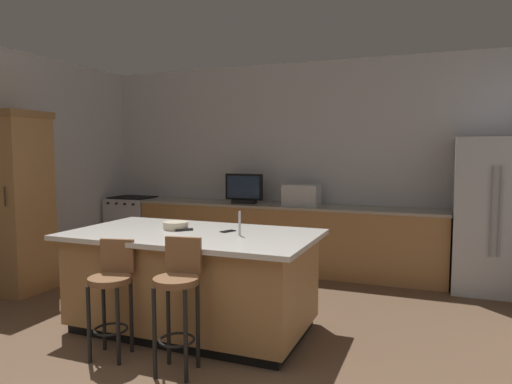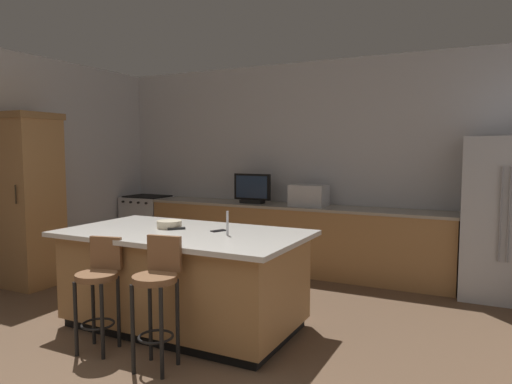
{
  "view_description": "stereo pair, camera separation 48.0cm",
  "coord_description": "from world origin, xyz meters",
  "px_view_note": "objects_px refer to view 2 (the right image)",
  "views": [
    {
      "loc": [
        1.92,
        -1.99,
        1.68
      ],
      "look_at": [
        -0.02,
        2.95,
        1.21
      ],
      "focal_mm": 32.51,
      "sensor_mm": 36.0,
      "label": 1
    },
    {
      "loc": [
        2.36,
        -1.79,
        1.68
      ],
      "look_at": [
        -0.02,
        2.95,
        1.21
      ],
      "focal_mm": 32.51,
      "sensor_mm": 36.0,
      "label": 2
    }
  ],
  "objects_px": {
    "fruit_bowl": "(169,224)",
    "tv_remote": "(176,229)",
    "refrigerator": "(503,218)",
    "microwave": "(309,195)",
    "tv_monitor": "(252,190)",
    "bar_stool_left": "(99,284)",
    "range_oven": "(148,225)",
    "kitchen_island": "(184,278)",
    "cell_phone": "(218,231)",
    "cabinet_tower": "(30,197)",
    "bar_stool_right": "(157,290)"
  },
  "relations": [
    {
      "from": "refrigerator",
      "to": "microwave",
      "type": "distance_m",
      "value": 2.35
    },
    {
      "from": "kitchen_island",
      "to": "bar_stool_right",
      "type": "height_order",
      "value": "bar_stool_right"
    },
    {
      "from": "kitchen_island",
      "to": "cell_phone",
      "type": "relative_size",
      "value": 15.32
    },
    {
      "from": "tv_monitor",
      "to": "fruit_bowl",
      "type": "bearing_deg",
      "value": -84.01
    },
    {
      "from": "refrigerator",
      "to": "cabinet_tower",
      "type": "relative_size",
      "value": 0.86
    },
    {
      "from": "bar_stool_right",
      "to": "range_oven",
      "type": "bearing_deg",
      "value": 122.88
    },
    {
      "from": "microwave",
      "to": "cell_phone",
      "type": "relative_size",
      "value": 3.2
    },
    {
      "from": "bar_stool_left",
      "to": "bar_stool_right",
      "type": "height_order",
      "value": "bar_stool_right"
    },
    {
      "from": "bar_stool_left",
      "to": "fruit_bowl",
      "type": "bearing_deg",
      "value": 70.91
    },
    {
      "from": "microwave",
      "to": "tv_monitor",
      "type": "height_order",
      "value": "tv_monitor"
    },
    {
      "from": "range_oven",
      "to": "refrigerator",
      "type": "bearing_deg",
      "value": -0.66
    },
    {
      "from": "fruit_bowl",
      "to": "tv_remote",
      "type": "bearing_deg",
      "value": -21.12
    },
    {
      "from": "cabinet_tower",
      "to": "microwave",
      "type": "xyz_separation_m",
      "value": [
        2.9,
        2.1,
        -0.04
      ]
    },
    {
      "from": "bar_stool_right",
      "to": "cell_phone",
      "type": "relative_size",
      "value": 6.78
    },
    {
      "from": "refrigerator",
      "to": "tv_remote",
      "type": "bearing_deg",
      "value": -141.13
    },
    {
      "from": "range_oven",
      "to": "fruit_bowl",
      "type": "xyz_separation_m",
      "value": [
        2.19,
        -2.3,
        0.49
      ]
    },
    {
      "from": "microwave",
      "to": "range_oven",
      "type": "bearing_deg",
      "value": -179.98
    },
    {
      "from": "refrigerator",
      "to": "tv_monitor",
      "type": "relative_size",
      "value": 3.27
    },
    {
      "from": "cell_phone",
      "to": "bar_stool_right",
      "type": "bearing_deg",
      "value": -65.52
    },
    {
      "from": "range_oven",
      "to": "bar_stool_right",
      "type": "distance_m",
      "value": 4.19
    },
    {
      "from": "bar_stool_left",
      "to": "microwave",
      "type": "bearing_deg",
      "value": 65.01
    },
    {
      "from": "tv_remote",
      "to": "range_oven",
      "type": "bearing_deg",
      "value": -179.99
    },
    {
      "from": "refrigerator",
      "to": "cell_phone",
      "type": "bearing_deg",
      "value": -138.08
    },
    {
      "from": "refrigerator",
      "to": "range_oven",
      "type": "bearing_deg",
      "value": 179.34
    },
    {
      "from": "tv_monitor",
      "to": "bar_stool_left",
      "type": "xyz_separation_m",
      "value": [
        0.14,
        -3.08,
        -0.56
      ]
    },
    {
      "from": "cabinet_tower",
      "to": "cell_phone",
      "type": "bearing_deg",
      "value": -2.84
    },
    {
      "from": "kitchen_island",
      "to": "tv_monitor",
      "type": "bearing_deg",
      "value": 101.27
    },
    {
      "from": "tv_monitor",
      "to": "bar_stool_right",
      "type": "distance_m",
      "value": 3.26
    },
    {
      "from": "cabinet_tower",
      "to": "tv_monitor",
      "type": "relative_size",
      "value": 3.81
    },
    {
      "from": "kitchen_island",
      "to": "cell_phone",
      "type": "distance_m",
      "value": 0.57
    },
    {
      "from": "tv_monitor",
      "to": "fruit_bowl",
      "type": "distance_m",
      "value": 2.27
    },
    {
      "from": "bar_stool_right",
      "to": "bar_stool_left",
      "type": "bearing_deg",
      "value": 168.64
    },
    {
      "from": "kitchen_island",
      "to": "tv_remote",
      "type": "xyz_separation_m",
      "value": [
        -0.11,
        0.04,
        0.46
      ]
    },
    {
      "from": "tv_monitor",
      "to": "tv_remote",
      "type": "relative_size",
      "value": 3.31
    },
    {
      "from": "refrigerator",
      "to": "bar_stool_right",
      "type": "bearing_deg",
      "value": -127.71
    },
    {
      "from": "refrigerator",
      "to": "cabinet_tower",
      "type": "bearing_deg",
      "value": -158.74
    },
    {
      "from": "microwave",
      "to": "bar_stool_left",
      "type": "bearing_deg",
      "value": -102.7
    },
    {
      "from": "microwave",
      "to": "cell_phone",
      "type": "xyz_separation_m",
      "value": [
        -0.08,
        -2.24,
        -0.15
      ]
    },
    {
      "from": "fruit_bowl",
      "to": "cell_phone",
      "type": "height_order",
      "value": "fruit_bowl"
    },
    {
      "from": "kitchen_island",
      "to": "range_oven",
      "type": "relative_size",
      "value": 2.42
    },
    {
      "from": "microwave",
      "to": "fruit_bowl",
      "type": "height_order",
      "value": "microwave"
    },
    {
      "from": "refrigerator",
      "to": "cell_phone",
      "type": "distance_m",
      "value": 3.26
    },
    {
      "from": "tv_monitor",
      "to": "tv_remote",
      "type": "xyz_separation_m",
      "value": [
        0.35,
        -2.29,
        -0.19
      ]
    },
    {
      "from": "microwave",
      "to": "kitchen_island",
      "type": "bearing_deg",
      "value": -99.0
    },
    {
      "from": "cabinet_tower",
      "to": "fruit_bowl",
      "type": "height_order",
      "value": "cabinet_tower"
    },
    {
      "from": "bar_stool_left",
      "to": "fruit_bowl",
      "type": "height_order",
      "value": "fruit_bowl"
    },
    {
      "from": "bar_stool_left",
      "to": "fruit_bowl",
      "type": "xyz_separation_m",
      "value": [
        0.1,
        0.84,
        0.4
      ]
    },
    {
      "from": "cabinet_tower",
      "to": "bar_stool_left",
      "type": "relative_size",
      "value": 2.26
    },
    {
      "from": "refrigerator",
      "to": "bar_stool_left",
      "type": "bearing_deg",
      "value": -134.78
    },
    {
      "from": "cell_phone",
      "to": "tv_remote",
      "type": "relative_size",
      "value": 0.88
    }
  ]
}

